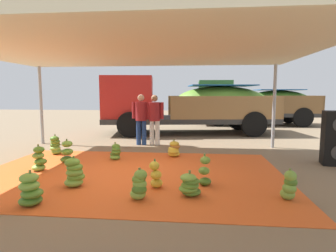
# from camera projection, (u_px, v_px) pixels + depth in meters

# --- Properties ---
(ground_plane) EXTENTS (40.00, 40.00, 0.00)m
(ground_plane) POSITION_uv_depth(u_px,v_px,m) (152.00, 147.00, 8.88)
(ground_plane) COLOR #7F6B51
(tarp_orange) EXTENTS (6.40, 4.31, 0.01)m
(tarp_orange) POSITION_uv_depth(u_px,v_px,m) (130.00, 174.00, 5.91)
(tarp_orange) COLOR #E05B23
(tarp_orange) RESTS_ON ground
(tent_canopy) EXTENTS (8.00, 7.00, 2.65)m
(tent_canopy) POSITION_uv_depth(u_px,v_px,m) (126.00, 49.00, 5.52)
(tent_canopy) COLOR #9EA0A5
(tent_canopy) RESTS_ON ground
(banana_bunch_0) EXTENTS (0.44, 0.43, 0.56)m
(banana_bunch_0) POSITION_uv_depth(u_px,v_px,m) (74.00, 173.00, 5.07)
(banana_bunch_0) COLOR #75A83D
(banana_bunch_0) RESTS_ON tarp_orange
(banana_bunch_1) EXTENTS (0.48, 0.48, 0.54)m
(banana_bunch_1) POSITION_uv_depth(u_px,v_px,m) (30.00, 190.00, 4.20)
(banana_bunch_1) COLOR #477523
(banana_bunch_1) RESTS_ON tarp_orange
(banana_bunch_2) EXTENTS (0.37, 0.37, 0.59)m
(banana_bunch_2) POSITION_uv_depth(u_px,v_px,m) (67.00, 153.00, 6.82)
(banana_bunch_2) COLOR #477523
(banana_bunch_2) RESTS_ON tarp_orange
(banana_bunch_3) EXTENTS (0.32, 0.30, 0.51)m
(banana_bunch_3) POSITION_uv_depth(u_px,v_px,m) (289.00, 186.00, 4.41)
(banana_bunch_3) COLOR #75A83D
(banana_bunch_3) RESTS_ON tarp_orange
(banana_bunch_4) EXTENTS (0.31, 0.31, 0.59)m
(banana_bunch_4) POSITION_uv_depth(u_px,v_px,m) (205.00, 172.00, 5.12)
(banana_bunch_4) COLOR #477523
(banana_bunch_4) RESTS_ON tarp_orange
(banana_bunch_5) EXTENTS (0.33, 0.34, 0.51)m
(banana_bunch_5) POSITION_uv_depth(u_px,v_px,m) (139.00, 185.00, 4.45)
(banana_bunch_5) COLOR #75A83D
(banana_bunch_5) RESTS_ON tarp_orange
(banana_bunch_6) EXTENTS (0.45, 0.45, 0.46)m
(banana_bunch_6) POSITION_uv_depth(u_px,v_px,m) (174.00, 149.00, 7.48)
(banana_bunch_6) COLOR gold
(banana_bunch_6) RESTS_ON tarp_orange
(banana_bunch_7) EXTENTS (0.36, 0.31, 0.59)m
(banana_bunch_7) POSITION_uv_depth(u_px,v_px,m) (39.00, 160.00, 6.09)
(banana_bunch_7) COLOR #75A83D
(banana_bunch_7) RESTS_ON tarp_orange
(banana_bunch_8) EXTENTS (0.39, 0.40, 0.56)m
(banana_bunch_8) POSITION_uv_depth(u_px,v_px,m) (55.00, 146.00, 7.79)
(banana_bunch_8) COLOR #6B9E38
(banana_bunch_8) RESTS_ON tarp_orange
(banana_bunch_9) EXTENTS (0.38, 0.40, 0.46)m
(banana_bunch_9) POSITION_uv_depth(u_px,v_px,m) (116.00, 152.00, 7.14)
(banana_bunch_9) COLOR #6B9E38
(banana_bunch_9) RESTS_ON tarp_orange
(banana_bunch_10) EXTENTS (0.31, 0.31, 0.52)m
(banana_bunch_10) POSITION_uv_depth(u_px,v_px,m) (156.00, 176.00, 4.98)
(banana_bunch_10) COLOR gold
(banana_bunch_10) RESTS_ON tarp_orange
(banana_bunch_11) EXTENTS (0.45, 0.45, 0.43)m
(banana_bunch_11) POSITION_uv_depth(u_px,v_px,m) (190.00, 186.00, 4.59)
(banana_bunch_11) COLOR #477523
(banana_bunch_11) RESTS_ON tarp_orange
(cargo_truck_main) EXTENTS (7.42, 3.37, 2.40)m
(cargo_truck_main) POSITION_uv_depth(u_px,v_px,m) (186.00, 104.00, 11.94)
(cargo_truck_main) COLOR #2D2D2D
(cargo_truck_main) RESTS_ON ground
(cargo_truck_far) EXTENTS (6.32, 2.47, 2.40)m
(cargo_truck_far) POSITION_uv_depth(u_px,v_px,m) (252.00, 102.00, 15.34)
(cargo_truck_far) COLOR #2D2D2D
(cargo_truck_far) RESTS_ON ground
(worker_0) EXTENTS (0.61, 0.37, 1.65)m
(worker_0) POSITION_uv_depth(u_px,v_px,m) (155.00, 116.00, 9.18)
(worker_0) COLOR silver
(worker_0) RESTS_ON ground
(worker_1) EXTENTS (0.61, 0.37, 1.67)m
(worker_1) POSITION_uv_depth(u_px,v_px,m) (141.00, 116.00, 9.20)
(worker_1) COLOR navy
(worker_1) RESTS_ON ground
(speaker_stack) EXTENTS (0.61, 0.56, 1.29)m
(speaker_stack) POSITION_uv_depth(u_px,v_px,m) (335.00, 138.00, 6.60)
(speaker_stack) COLOR black
(speaker_stack) RESTS_ON ground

